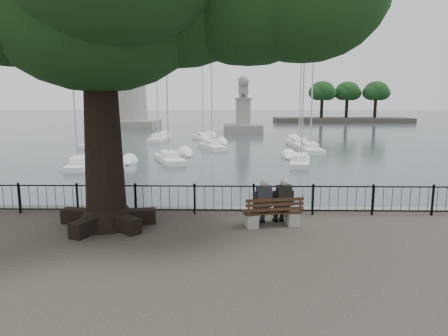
{
  "coord_description": "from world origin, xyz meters",
  "views": [
    {
      "loc": [
        0.24,
        -10.62,
        3.81
      ],
      "look_at": [
        0.0,
        2.5,
        1.6
      ],
      "focal_mm": 32.0,
      "sensor_mm": 36.0,
      "label": 1
    }
  ],
  "objects_px": {
    "person_left": "(263,204)",
    "person_right": "(282,203)",
    "lighthouse": "(129,58)",
    "lion_monument": "(243,119)",
    "bench": "(273,216)"
  },
  "relations": [
    {
      "from": "person_right",
      "to": "lion_monument",
      "type": "relative_size",
      "value": 0.18
    },
    {
      "from": "person_right",
      "to": "lighthouse",
      "type": "relative_size",
      "value": 0.05
    },
    {
      "from": "person_right",
      "to": "lighthouse",
      "type": "bearing_deg",
      "value": 108.11
    },
    {
      "from": "person_left",
      "to": "lighthouse",
      "type": "xyz_separation_m",
      "value": [
        -19.21,
        60.73,
        10.55
      ]
    },
    {
      "from": "lion_monument",
      "to": "person_right",
      "type": "bearing_deg",
      "value": -90.21
    },
    {
      "from": "person_right",
      "to": "lion_monument",
      "type": "bearing_deg",
      "value": 89.79
    },
    {
      "from": "person_left",
      "to": "lighthouse",
      "type": "bearing_deg",
      "value": 107.55
    },
    {
      "from": "person_left",
      "to": "person_right",
      "type": "bearing_deg",
      "value": 10.65
    },
    {
      "from": "lion_monument",
      "to": "bench",
      "type": "bearing_deg",
      "value": -90.57
    },
    {
      "from": "person_right",
      "to": "lighthouse",
      "type": "height_order",
      "value": "lighthouse"
    },
    {
      "from": "person_left",
      "to": "person_right",
      "type": "relative_size",
      "value": 1.0
    },
    {
      "from": "bench",
      "to": "person_right",
      "type": "bearing_deg",
      "value": 27.98
    },
    {
      "from": "bench",
      "to": "person_left",
      "type": "distance_m",
      "value": 0.48
    },
    {
      "from": "person_right",
      "to": "person_left",
      "type": "bearing_deg",
      "value": -169.35
    },
    {
      "from": "person_left",
      "to": "lion_monument",
      "type": "distance_m",
      "value": 48.68
    }
  ]
}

